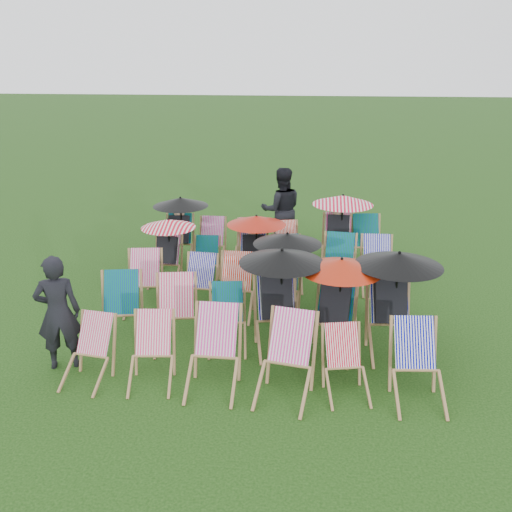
# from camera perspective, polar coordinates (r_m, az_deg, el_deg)

# --- Properties ---
(ground) EXTENTS (100.00, 100.00, 0.00)m
(ground) POSITION_cam_1_polar(r_m,az_deg,el_deg) (9.47, 0.69, -5.82)
(ground) COLOR black
(ground) RESTS_ON ground
(deckchair_0) EXTENTS (0.66, 0.83, 0.83)m
(deckchair_0) POSITION_cam_1_polar(r_m,az_deg,el_deg) (7.82, -16.50, -9.20)
(deckchair_0) COLOR #9C7449
(deckchair_0) RESTS_ON ground
(deckchair_1) EXTENTS (0.65, 0.86, 0.87)m
(deckchair_1) POSITION_cam_1_polar(r_m,az_deg,el_deg) (7.57, -10.43, -9.46)
(deckchair_1) COLOR #9C7449
(deckchair_1) RESTS_ON ground
(deckchair_2) EXTENTS (0.68, 0.94, 1.00)m
(deckchair_2) POSITION_cam_1_polar(r_m,az_deg,el_deg) (7.33, -4.29, -9.62)
(deckchair_2) COLOR #9C7449
(deckchair_2) RESTS_ON ground
(deckchair_3) EXTENTS (0.83, 1.03, 1.00)m
(deckchair_3) POSITION_cam_1_polar(r_m,az_deg,el_deg) (7.16, 3.01, -10.34)
(deckchair_3) COLOR #9C7449
(deckchair_3) RESTS_ON ground
(deckchair_4) EXTENTS (0.68, 0.84, 0.82)m
(deckchair_4) POSITION_cam_1_polar(r_m,az_deg,el_deg) (7.33, 9.00, -10.68)
(deckchair_4) COLOR #9C7449
(deckchair_4) RESTS_ON ground
(deckchair_5) EXTENTS (0.70, 0.93, 0.95)m
(deckchair_5) POSITION_cam_1_polar(r_m,az_deg,el_deg) (7.35, 15.94, -10.55)
(deckchair_5) COLOR #9C7449
(deckchair_5) RESTS_ON ground
(deckchair_6) EXTENTS (0.80, 1.01, 0.99)m
(deckchair_6) POSITION_cam_1_polar(r_m,az_deg,el_deg) (8.65, -13.48, -5.41)
(deckchair_6) COLOR #9C7449
(deckchair_6) RESTS_ON ground
(deckchair_7) EXTENTS (0.78, 0.99, 0.98)m
(deckchair_7) POSITION_cam_1_polar(r_m,az_deg,el_deg) (8.43, -8.04, -5.76)
(deckchair_7) COLOR #9C7449
(deckchair_7) RESTS_ON ground
(deckchair_8) EXTENTS (0.68, 0.87, 0.88)m
(deckchair_8) POSITION_cam_1_polar(r_m,az_deg,el_deg) (8.32, -2.90, -6.33)
(deckchair_8) COLOR #9C7449
(deckchair_8) RESTS_ON ground
(deckchair_9) EXTENTS (1.23, 1.34, 1.45)m
(deckchair_9) POSITION_cam_1_polar(r_m,az_deg,el_deg) (8.19, 2.32, -4.20)
(deckchair_9) COLOR #9C7449
(deckchair_9) RESTS_ON ground
(deckchair_10) EXTENTS (1.16, 1.23, 1.37)m
(deckchair_10) POSITION_cam_1_polar(r_m,az_deg,el_deg) (8.16, 7.94, -4.80)
(deckchair_10) COLOR #9C7449
(deckchair_10) RESTS_ON ground
(deckchair_11) EXTENTS (1.23, 1.30, 1.46)m
(deckchair_11) POSITION_cam_1_polar(r_m,az_deg,el_deg) (8.29, 13.60, -4.45)
(deckchair_11) COLOR #9C7449
(deckchair_11) RESTS_ON ground
(deckchair_12) EXTENTS (0.73, 0.94, 0.94)m
(deckchair_12) POSITION_cam_1_polar(r_m,az_deg,el_deg) (9.65, -11.23, -2.66)
(deckchair_12) COLOR #9C7449
(deckchair_12) RESTS_ON ground
(deckchair_13) EXTENTS (0.65, 0.86, 0.88)m
(deckchair_13) POSITION_cam_1_polar(r_m,az_deg,el_deg) (9.52, -5.88, -2.90)
(deckchair_13) COLOR #9C7449
(deckchair_13) RESTS_ON ground
(deckchair_14) EXTENTS (0.65, 0.89, 0.95)m
(deckchair_14) POSITION_cam_1_polar(r_m,az_deg,el_deg) (9.31, -2.12, -3.11)
(deckchair_14) COLOR #9C7449
(deckchair_14) RESTS_ON ground
(deckchair_15) EXTENTS (1.12, 1.18, 1.33)m
(deckchair_15) POSITION_cam_1_polar(r_m,az_deg,el_deg) (9.33, 2.74, -1.59)
(deckchair_15) COLOR #9C7449
(deckchair_15) RESTS_ON ground
(deckchair_16) EXTENTS (0.56, 0.78, 0.83)m
(deckchair_16) POSITION_cam_1_polar(r_m,az_deg,el_deg) (9.32, 8.48, -3.71)
(deckchair_16) COLOR #9C7449
(deckchair_16) RESTS_ON ground
(deckchair_17) EXTENTS (0.58, 0.79, 0.85)m
(deckchair_17) POSITION_cam_1_polar(r_m,az_deg,el_deg) (9.32, 12.72, -3.93)
(deckchair_17) COLOR #9C7449
(deckchair_17) RESTS_ON ground
(deckchair_18) EXTENTS (1.01, 1.05, 1.19)m
(deckchair_18) POSITION_cam_1_polar(r_m,az_deg,el_deg) (10.68, -8.96, 0.60)
(deckchair_18) COLOR #9C7449
(deckchair_18) RESTS_ON ground
(deckchair_19) EXTENTS (0.57, 0.77, 0.82)m
(deckchair_19) POSITION_cam_1_polar(r_m,az_deg,el_deg) (10.63, -5.09, -0.59)
(deckchair_19) COLOR #9C7449
(deckchair_19) RESTS_ON ground
(deckchair_20) EXTENTS (1.08, 1.15, 1.28)m
(deckchair_20) POSITION_cam_1_polar(r_m,az_deg,el_deg) (10.45, -0.20, 0.69)
(deckchair_20) COLOR #9C7449
(deckchair_20) RESTS_ON ground
(deckchair_21) EXTENTS (0.68, 0.88, 0.90)m
(deckchair_21) POSITION_cam_1_polar(r_m,az_deg,el_deg) (10.41, 3.08, -0.76)
(deckchair_21) COLOR #9C7449
(deckchair_21) RESTS_ON ground
(deckchair_22) EXTENTS (0.73, 0.96, 0.97)m
(deckchair_22) POSITION_cam_1_polar(r_m,az_deg,el_deg) (10.33, 8.22, -0.87)
(deckchair_22) COLOR #9C7449
(deckchair_22) RESTS_ON ground
(deckchair_23) EXTENTS (0.64, 0.88, 0.94)m
(deckchair_23) POSITION_cam_1_polar(r_m,az_deg,el_deg) (10.48, 12.10, -0.94)
(deckchair_23) COLOR #9C7449
(deckchair_23) RESTS_ON ground
(deckchair_24) EXTENTS (1.12, 1.18, 1.33)m
(deckchair_24) POSITION_cam_1_polar(r_m,az_deg,el_deg) (11.69, -7.73, 2.71)
(deckchair_24) COLOR #9C7449
(deckchair_24) RESTS_ON ground
(deckchair_25) EXTENTS (0.60, 0.83, 0.89)m
(deckchair_25) POSITION_cam_1_polar(r_m,az_deg,el_deg) (11.60, -4.56, 1.37)
(deckchair_25) COLOR #9C7449
(deckchair_25) RESTS_ON ground
(deckchair_26) EXTENTS (0.58, 0.80, 0.87)m
(deckchair_26) POSITION_cam_1_polar(r_m,az_deg,el_deg) (11.55, -0.77, 1.29)
(deckchair_26) COLOR #9C7449
(deckchair_26) RESTS_ON ground
(deckchair_27) EXTENTS (0.70, 0.86, 0.83)m
(deckchair_27) POSITION_cam_1_polar(r_m,az_deg,el_deg) (11.52, 3.19, 1.13)
(deckchair_27) COLOR #9C7449
(deckchair_27) RESTS_ON ground
(deckchair_28) EXTENTS (1.20, 1.25, 1.43)m
(deckchair_28) POSITION_cam_1_polar(r_m,az_deg,el_deg) (11.47, 8.31, 2.63)
(deckchair_28) COLOR #9C7449
(deckchair_28) RESTS_ON ground
(deckchair_29) EXTENTS (0.76, 0.98, 1.00)m
(deckchair_29) POSITION_cam_1_polar(r_m,az_deg,el_deg) (11.54, 11.14, 1.24)
(deckchair_29) COLOR #9C7449
(deckchair_29) RESTS_ON ground
(person_left) EXTENTS (0.68, 0.56, 1.62)m
(person_left) POSITION_cam_1_polar(r_m,az_deg,el_deg) (8.09, -19.19, -5.37)
(person_left) COLOR black
(person_left) RESTS_ON ground
(person_rear) EXTENTS (1.00, 0.85, 1.82)m
(person_rear) POSITION_cam_1_polar(r_m,az_deg,el_deg) (12.20, 2.56, 4.63)
(person_rear) COLOR black
(person_rear) RESTS_ON ground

